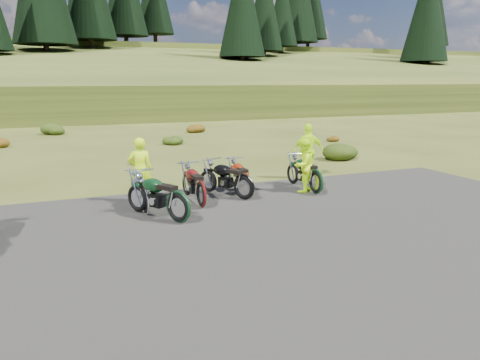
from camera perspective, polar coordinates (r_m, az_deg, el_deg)
name	(u,v)px	position (r m, az deg, el deg)	size (l,w,h in m)	color
ground	(221,226)	(11.36, -2.37, -5.60)	(300.00, 300.00, 0.00)	#3B4517
gravel_pad	(254,254)	(9.61, 1.77, -8.97)	(20.00, 12.00, 0.04)	black
hill_slope	(79,109)	(60.39, -19.05, 8.23)	(300.00, 46.00, 3.00)	#314115
hill_plateau	(61,94)	(120.28, -20.94, 9.74)	(300.00, 90.00, 9.17)	#314115
conifer_26	(242,1)	(64.88, 0.27, 20.96)	(6.16, 6.16, 16.00)	black
conifer_27	(264,5)	(72.81, 2.98, 20.53)	(5.72, 5.72, 15.00)	black
conifer_28	(282,8)	(80.86, 5.15, 20.16)	(5.28, 5.28, 14.00)	black
conifer_31	(428,7)	(80.56, 21.90, 18.98)	(7.04, 7.04, 18.00)	black
conifer_32	(429,10)	(89.06, 22.05, 18.69)	(6.60, 6.60, 17.00)	black
conifer_33	(430,12)	(97.56, 22.18, 18.45)	(6.16, 6.16, 16.00)	black
conifer_34	(431,14)	(106.06, 22.28, 18.24)	(5.72, 5.72, 15.00)	black
conifer_35	(432,15)	(114.57, 22.37, 18.07)	(5.28, 5.28, 14.00)	black
conifer_36	(434,5)	(123.39, 22.55, 19.07)	(7.92, 7.92, 20.00)	black
shrub_3	(54,128)	(32.22, -21.72, 5.96)	(1.56, 1.56, 0.92)	#1F300C
shrub_4	(136,159)	(19.92, -12.60, 2.52)	(0.77, 0.77, 0.45)	#6E350D
shrub_5	(172,139)	(25.63, -8.28, 4.96)	(1.03, 1.03, 0.61)	#1F300C
shrub_6	(195,127)	(31.47, -5.53, 6.50)	(1.30, 1.30, 0.77)	#6E350D
shrub_7	(341,149)	(21.24, 12.26, 3.76)	(1.56, 1.56, 0.92)	#1F300C
shrub_8	(331,137)	(27.23, 10.98, 5.12)	(0.77, 0.77, 0.45)	#6E350D
motorcycle_2	(179,224)	(11.61, -7.47, -5.31)	(2.26, 0.75, 1.19)	black
motorcycle_3	(147,215)	(12.46, -11.32, -4.23)	(1.96, 0.65, 1.03)	silver
motorcycle_4	(202,208)	(12.92, -4.70, -3.43)	(2.09, 0.70, 1.10)	#550E0E
motorcycle_5	(244,200)	(13.68, 0.49, -2.51)	(2.13, 0.71, 1.12)	black
motorcycle_6	(246,196)	(14.20, 0.78, -1.96)	(1.93, 0.64, 1.01)	maroon
motorcycle_7	(315,195)	(14.55, 9.18, -1.77)	(2.14, 0.71, 1.12)	black
person_middle	(140,171)	(13.56, -12.07, 1.09)	(0.67, 0.44, 1.85)	#C2F60C
person_right_a	(303,166)	(14.60, 7.71, 1.65)	(0.80, 0.63, 1.65)	#C2F60C
person_right_b	(308,152)	(16.70, 8.31, 3.42)	(1.13, 0.47, 1.93)	#C2F60C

